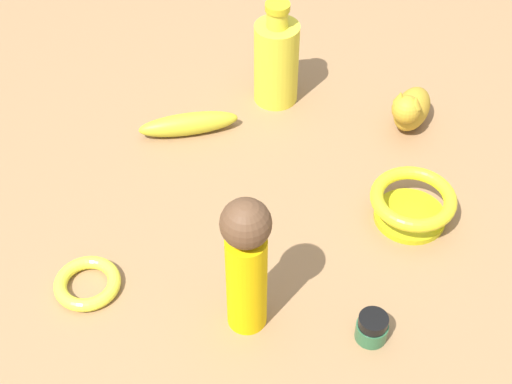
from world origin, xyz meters
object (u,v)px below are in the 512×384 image
at_px(person_figure_adult, 246,263).
at_px(bottle_tall, 276,60).
at_px(bowl, 412,203).
at_px(banana, 189,124).
at_px(nail_polish_jar, 372,328).
at_px(bangle, 87,283).
at_px(cat_figurine, 411,108).

xyz_separation_m(person_figure_adult, bottle_tall, (-0.48, 0.06, -0.04)).
relative_size(bowl, person_figure_adult, 0.57).
distance_m(bowl, banana, 0.41).
relative_size(bottle_tall, banana, 1.14).
bearing_deg(nail_polish_jar, person_figure_adult, -101.13).
relative_size(person_figure_adult, nail_polish_jar, 5.25).
xyz_separation_m(banana, bangle, (0.33, -0.13, -0.01)).
relative_size(cat_figurine, nail_polish_jar, 2.78).
bearing_deg(bottle_tall, nail_polish_jar, 11.69).
relative_size(bowl, banana, 0.77).
bearing_deg(cat_figurine, bowl, -8.49).
relative_size(bottle_tall, cat_figurine, 1.61).
bearing_deg(bangle, bowl, 104.20).
distance_m(bowl, person_figure_adult, 0.33).
distance_m(banana, nail_polish_jar, 0.50).
bearing_deg(bowl, banana, -121.01).
bearing_deg(bowl, cat_figurine, 171.51).
distance_m(bottle_tall, banana, 0.19).
height_order(bowl, banana, bowl).
distance_m(person_figure_adult, bottle_tall, 0.49).
xyz_separation_m(bowl, person_figure_adult, (0.18, -0.26, 0.09)).
bearing_deg(cat_figurine, bottle_tall, -110.81).
xyz_separation_m(bowl, cat_figurine, (-0.22, 0.03, 0.01)).
bearing_deg(bangle, person_figure_adult, 75.16).
xyz_separation_m(person_figure_adult, bangle, (-0.06, -0.23, -0.11)).
xyz_separation_m(bottle_tall, banana, (0.09, -0.15, -0.06)).
bearing_deg(bowl, bottle_tall, -147.16).
bearing_deg(bowl, person_figure_adult, -54.53).
height_order(bowl, bottle_tall, bottle_tall).
bearing_deg(bottle_tall, person_figure_adult, -7.07).
height_order(cat_figurine, nail_polish_jar, cat_figurine).
height_order(banana, bangle, banana).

